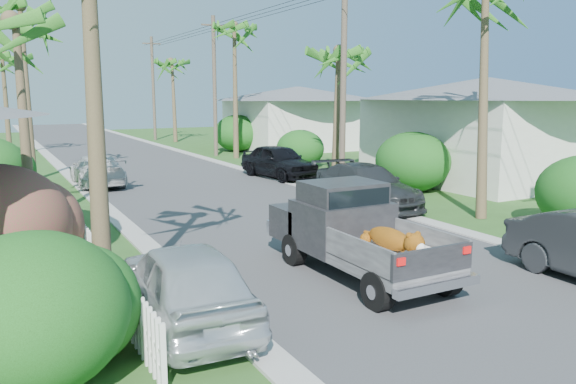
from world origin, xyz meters
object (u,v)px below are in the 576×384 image
pickup_truck (349,229)px  palm_l_b (16,22)px  house_right_near (484,133)px  palm_l_d (2,56)px  parked_car_rm (366,186)px  palm_l_c (20,7)px  parked_car_rf (279,162)px  parked_car_ln (184,283)px  house_right_far (298,120)px  parked_car_lf (97,170)px  palm_r_d (172,62)px  palm_r_c (234,27)px  utility_pole_b (343,81)px  utility_pole_d (153,88)px  utility_pole_c (215,85)px  palm_r_b (338,52)px

pickup_truck → palm_l_b: size_ratio=0.69×
house_right_near → palm_l_d: bearing=131.6°
parked_car_rm → palm_l_c: size_ratio=0.56×
parked_car_rf → house_right_near: house_right_near is taller
palm_l_b → house_right_near: palm_l_b is taller
parked_car_rm → parked_car_ln: bearing=-139.3°
house_right_far → palm_l_b: bearing=-137.7°
parked_car_rm → palm_l_c: bearing=131.2°
parked_car_rf → parked_car_lf: 8.39m
parked_car_ln → palm_l_b: bearing=-76.4°
palm_l_c → palm_r_d: bearing=55.2°
parked_car_ln → palm_r_c: bearing=-111.9°
parked_car_lf → utility_pole_b: 11.53m
parked_car_ln → utility_pole_d: utility_pole_d is taller
parked_car_ln → parked_car_lf: size_ratio=0.93×
palm_r_c → utility_pole_c: (-0.60, 2.00, -3.51)m
parked_car_rf → palm_l_c: bearing=148.2°
pickup_truck → utility_pole_d: (6.37, 39.79, 3.59)m
parked_car_ln → utility_pole_c: size_ratio=0.49×
palm_r_b → palm_r_c: (-0.40, 11.00, 2.16)m
parked_car_rf → palm_r_c: bearing=73.4°
palm_r_c → utility_pole_d: bearing=92.0°
parked_car_ln → palm_l_c: 21.14m
house_right_near → utility_pole_b: size_ratio=1.00×
palm_r_b → utility_pole_b: bearing=-116.6°
house_right_near → palm_r_c: bearing=115.9°
pickup_truck → palm_l_b: bearing=124.5°
palm_l_c → pickup_truck: bearing=-74.4°
pickup_truck → house_right_far: 30.14m
utility_pole_d → palm_l_c: bearing=-118.9°
pickup_truck → palm_r_c: 24.87m
palm_l_d → utility_pole_c: bearing=-26.4°
parked_car_ln → parked_car_rm: bearing=-139.0°
palm_r_b → utility_pole_d: utility_pole_d is taller
palm_r_c → house_right_far: size_ratio=1.04×
parked_car_rf → palm_l_b: bearing=-162.9°
pickup_truck → palm_r_b: bearing=58.0°
palm_l_d → palm_r_c: bearing=-32.2°
palm_l_c → utility_pole_b: palm_l_c is taller
parked_car_rm → parked_car_lf: bearing=131.9°
parked_car_ln → utility_pole_b: bearing=-131.1°
pickup_truck → utility_pole_c: 25.85m
parked_car_ln → palm_l_d: palm_l_d is taller
pickup_truck → utility_pole_b: bearing=57.0°
palm_r_d → palm_l_d: bearing=-155.2°
parked_car_rm → palm_r_d: (2.39, 30.80, 5.99)m
palm_l_d → house_right_near: bearing=-48.4°
house_right_far → utility_pole_d: (-7.40, 13.00, 2.48)m
parked_car_rm → palm_r_c: 18.46m
palm_l_b → palm_r_c: bearing=47.1°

